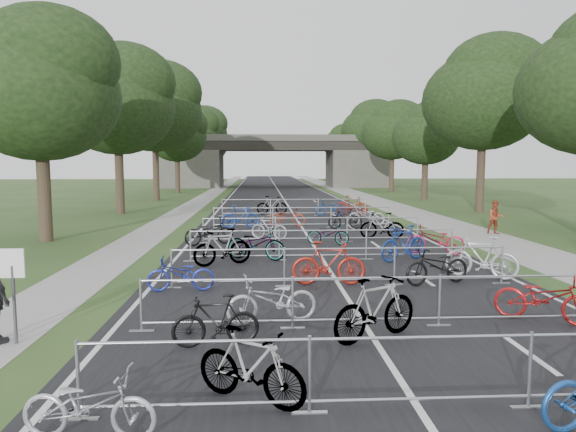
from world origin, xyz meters
name	(u,v)px	position (x,y,z in m)	size (l,w,h in m)	color
ground	(420,411)	(0.00, 0.00, 0.00)	(200.00, 200.00, 0.00)	#2A481E
road	(280,193)	(0.00, 50.00, 0.01)	(11.00, 140.00, 0.01)	black
sidewalk_right	(352,193)	(8.00, 50.00, 0.01)	(3.00, 140.00, 0.01)	gray
sidewalk_left	(212,193)	(-7.50, 50.00, 0.01)	(2.00, 140.00, 0.01)	gray
lane_markings	(280,193)	(0.00, 50.00, 0.00)	(0.12, 140.00, 0.00)	silver
overpass_bridge	(276,161)	(0.00, 65.00, 3.53)	(31.00, 8.00, 7.05)	#4A4942
park_sign	(13,278)	(-6.80, 3.00, 1.27)	(0.45, 0.06, 1.83)	#4C4C51
tree_left_0	(41,89)	(-11.39, 15.93, 6.49)	(6.72, 6.72, 10.25)	#33261C
tree_left_1	(118,102)	(-11.39, 27.93, 7.30)	(7.56, 7.56, 11.53)	#33261C
tree_right_1	(486,96)	(13.11, 27.93, 7.90)	(8.18, 8.18, 12.47)	#33261C
tree_left_2	(155,109)	(-11.39, 39.93, 8.12)	(8.40, 8.40, 12.81)	#33261C
tree_right_2	(427,134)	(13.11, 39.93, 5.95)	(6.16, 6.16, 9.39)	#33261C
tree_left_3	(177,135)	(-11.39, 51.93, 6.49)	(6.72, 6.72, 10.25)	#33261C
tree_right_3	(394,131)	(13.11, 51.93, 6.92)	(7.17, 7.17, 10.93)	#33261C
tree_left_4	(192,133)	(-11.39, 63.93, 7.30)	(7.56, 7.56, 11.53)	#33261C
tree_right_4	(371,129)	(13.11, 63.93, 7.90)	(8.18, 8.18, 12.47)	#33261C
tree_left_5	(202,132)	(-11.39, 75.93, 8.12)	(8.40, 8.40, 12.81)	#33261C
tree_right_5	(355,146)	(13.11, 75.93, 5.95)	(6.16, 6.16, 9.39)	#33261C
tree_left_6	(209,145)	(-11.39, 87.93, 6.49)	(6.72, 6.72, 10.25)	#33261C
tree_right_6	(343,143)	(13.11, 87.93, 6.92)	(7.17, 7.17, 10.93)	#33261C
barrier_row_0	(421,373)	(0.00, 0.00, 0.55)	(9.70, 0.08, 1.10)	#A5A8AD
barrier_row_1	(367,302)	(0.00, 3.60, 0.55)	(9.70, 0.08, 1.10)	#A5A8AD
barrier_row_2	(340,267)	(0.00, 7.20, 0.55)	(9.70, 0.08, 1.10)	#A5A8AD
barrier_row_3	(323,245)	(0.00, 11.00, 0.55)	(9.70, 0.08, 1.10)	#A5A8AD
barrier_row_4	(312,230)	(0.00, 15.00, 0.55)	(9.70, 0.08, 1.10)	#A5A8AD
barrier_row_5	(302,217)	(0.00, 20.00, 0.55)	(9.70, 0.08, 1.10)	#A5A8AD
barrier_row_6	(294,207)	(0.00, 26.00, 0.55)	(9.70, 0.08, 1.10)	#A5A8AD
bike_0	(89,405)	(-4.30, -0.50, 0.44)	(0.59, 1.69, 0.89)	#A5A5AD
bike_1	(250,367)	(-2.34, 0.36, 0.54)	(0.51, 1.79, 1.08)	#A5A8AD
bike_4	(216,321)	(-3.02, 2.66, 0.49)	(0.46, 1.63, 0.98)	black
bike_5	(272,300)	(-1.94, 3.95, 0.52)	(0.68, 1.96, 1.03)	#B5B4BD
bike_6	(376,309)	(0.02, 2.86, 0.62)	(0.58, 2.05, 1.23)	#A5A8AD
bike_7	(544,298)	(3.87, 3.74, 0.53)	(0.70, 2.01, 1.06)	maroon
bike_8	(181,274)	(-4.30, 6.82, 0.46)	(0.62, 1.77, 0.93)	navy
bike_9	(329,264)	(-0.30, 7.28, 0.62)	(0.58, 2.06, 1.24)	#A12217
bike_10	(438,266)	(2.76, 7.20, 0.53)	(0.71, 2.03, 1.07)	black
bike_11	(481,257)	(4.30, 7.88, 0.63)	(0.59, 2.10, 1.26)	#B6B7BE
bike_12	(223,248)	(-3.44, 10.21, 0.61)	(0.57, 2.02, 1.22)	#A5A8AD
bike_13	(256,244)	(-2.33, 11.19, 0.57)	(0.75, 2.16, 1.13)	#A5A8AD
bike_14	(404,243)	(2.78, 10.67, 0.62)	(0.58, 2.05, 1.23)	navy
bike_15	(436,240)	(4.30, 11.82, 0.55)	(0.73, 2.10, 1.10)	maroon
bike_16	(209,232)	(-4.30, 14.48, 0.55)	(0.74, 2.11, 1.11)	black
bike_17	(269,228)	(-1.80, 15.94, 0.51)	(0.48, 1.69, 1.02)	gray
bike_18	(328,234)	(0.61, 14.24, 0.45)	(0.60, 1.73, 0.91)	#A5A8AD
bike_19	(382,226)	(3.25, 15.82, 0.59)	(0.55, 1.95, 1.17)	#A5A8AD
bike_20	(240,217)	(-3.22, 19.83, 0.60)	(0.56, 2.00, 1.20)	navy
bike_21	(287,217)	(-0.77, 20.48, 0.52)	(0.69, 1.97, 1.03)	maroon
bike_22	(345,219)	(2.16, 19.24, 0.53)	(0.50, 1.76, 1.06)	black
bike_23	(366,216)	(3.54, 20.61, 0.54)	(0.72, 2.06, 1.08)	#B4B4BC
bike_25	(272,205)	(-1.42, 26.82, 0.60)	(0.57, 2.01, 1.21)	#A5A8AD
bike_26	(330,208)	(2.27, 25.75, 0.53)	(0.71, 2.02, 1.06)	navy
bike_27	(352,205)	(3.80, 26.32, 0.62)	(0.58, 2.07, 1.24)	maroon
pedestrian_b	(496,218)	(9.00, 17.03, 0.80)	(0.77, 0.60, 1.59)	#953C20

